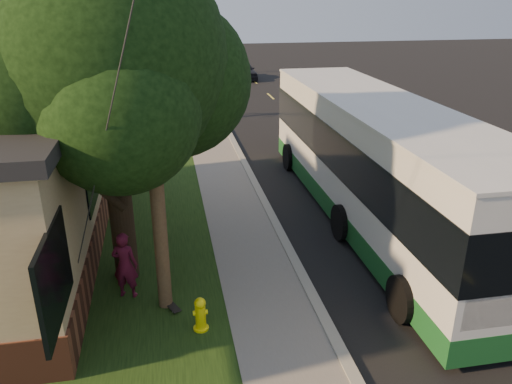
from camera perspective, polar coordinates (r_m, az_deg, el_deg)
ground at (r=11.18m, az=7.53°, el=-14.04°), size 120.00×120.00×0.00m
road at (r=20.88m, az=9.75°, el=3.43°), size 8.00×80.00×0.01m
curb at (r=19.88m, az=-1.16°, el=2.96°), size 0.25×80.00×0.12m
sidewalk at (r=19.76m, az=-4.03°, el=2.73°), size 2.00×80.00×0.08m
grass_verge at (r=19.71m, az=-14.18°, el=2.02°), size 5.00×80.00×0.07m
fire_hydrant at (r=10.51m, az=-6.37°, el=-13.69°), size 0.32×0.32×0.74m
utility_pole at (r=9.73m, az=-12.11°, el=10.19°), size 2.86×3.21×9.07m
leafy_tree at (r=11.34m, az=-16.72°, el=14.14°), size 6.30×6.00×7.80m
bare_tree_near at (r=26.91m, az=-11.63°, el=12.17°), size 1.38×1.21×4.31m
bare_tree_far at (r=38.81m, az=-10.76°, el=14.92°), size 1.38×1.21×4.03m
traffic_signal at (r=42.83m, az=-6.02°, el=17.36°), size 0.18×0.22×5.50m
transit_bus at (r=15.15m, az=13.70°, el=3.67°), size 3.11×13.47×3.64m
skateboarder at (r=11.61m, az=-14.74°, el=-8.07°), size 0.67×0.53×1.59m
skateboard_main at (r=11.43m, az=-9.77°, el=-12.55°), size 0.48×0.73×0.07m
distant_car at (r=40.77m, az=-1.50°, el=13.74°), size 1.97×4.18×1.38m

